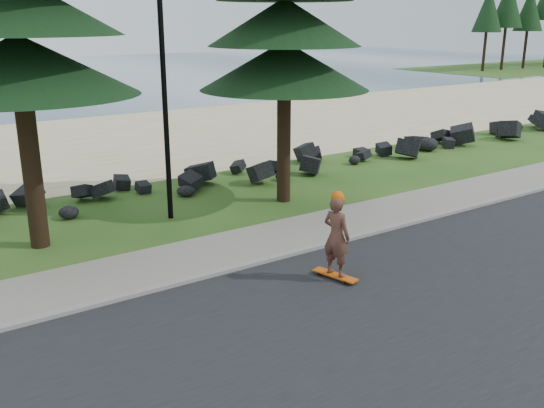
# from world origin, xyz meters

# --- Properties ---
(ground) EXTENTS (160.00, 160.00, 0.00)m
(ground) POSITION_xyz_m (0.00, 0.00, 0.00)
(ground) COLOR #224615
(ground) RESTS_ON ground
(road) EXTENTS (160.00, 7.00, 0.02)m
(road) POSITION_xyz_m (0.00, -4.50, 0.01)
(road) COLOR black
(road) RESTS_ON ground
(kerb) EXTENTS (160.00, 0.20, 0.10)m
(kerb) POSITION_xyz_m (0.00, -0.90, 0.05)
(kerb) COLOR gray
(kerb) RESTS_ON ground
(sidewalk) EXTENTS (160.00, 2.00, 0.08)m
(sidewalk) POSITION_xyz_m (0.00, 0.20, 0.04)
(sidewalk) COLOR gray
(sidewalk) RESTS_ON ground
(beach_sand) EXTENTS (160.00, 15.00, 0.01)m
(beach_sand) POSITION_xyz_m (0.00, 14.50, 0.01)
(beach_sand) COLOR tan
(beach_sand) RESTS_ON ground
(seawall_boulders) EXTENTS (60.00, 2.40, 1.10)m
(seawall_boulders) POSITION_xyz_m (0.00, 5.60, 0.00)
(seawall_boulders) COLOR black
(seawall_boulders) RESTS_ON ground
(lamp_post) EXTENTS (0.25, 0.14, 8.14)m
(lamp_post) POSITION_xyz_m (0.00, 3.20, 4.13)
(lamp_post) COLOR black
(lamp_post) RESTS_ON ground
(skateboarder) EXTENTS (0.55, 1.05, 1.90)m
(skateboarder) POSITION_xyz_m (1.07, -2.49, 0.96)
(skateboarder) COLOR #C04D0B
(skateboarder) RESTS_ON ground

